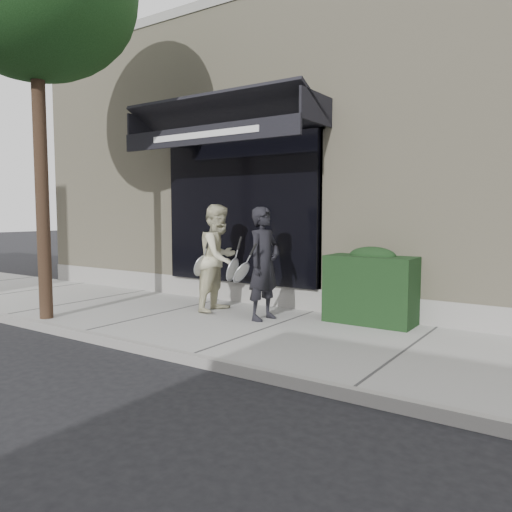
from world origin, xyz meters
The scene contains 7 objects.
ground centered at (0.00, 0.00, 0.00)m, with size 80.00×80.00×0.00m, color black.
sidewalk centered at (0.00, 0.00, 0.06)m, with size 20.00×3.00×0.12m, color #999894.
curb centered at (0.00, -1.55, 0.07)m, with size 20.00×0.10×0.14m, color gray.
building_facade centered at (-0.01, 4.96, 2.74)m, with size 14.30×8.04×5.64m.
hedge centered at (1.10, 1.25, 0.66)m, with size 1.30×0.70×1.14m.
pedestrian_front centered at (-0.35, 0.52, 0.98)m, with size 0.67×0.84×1.73m.
pedestrian_back centered at (-1.34, 0.68, 1.01)m, with size 0.75×0.92×1.77m.
Camera 1 is at (3.80, -5.79, 1.76)m, focal length 35.00 mm.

